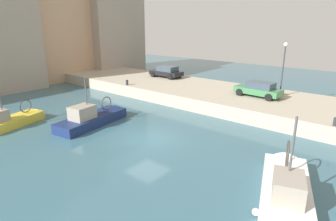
{
  "coord_description": "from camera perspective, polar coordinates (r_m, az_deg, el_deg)",
  "views": [
    {
      "loc": [
        -13.14,
        -12.82,
        7.66
      ],
      "look_at": [
        2.98,
        0.59,
        1.2
      ],
      "focal_mm": 30.51,
      "sensor_mm": 36.0,
      "label": 1
    }
  ],
  "objects": [
    {
      "name": "parked_car_green",
      "position": [
        27.19,
        17.67,
        4.09
      ],
      "size": [
        2.05,
        4.23,
        1.37
      ],
      "color": "#387547",
      "rests_on": "quay_wall"
    },
    {
      "name": "waterfront_building_west",
      "position": [
        43.68,
        -23.07,
        17.27
      ],
      "size": [
        10.99,
        7.85,
        17.47
      ],
      "color": "tan",
      "rests_on": "ground"
    },
    {
      "name": "mooring_bollard_mid",
      "position": [
        31.29,
        -8.19,
        5.55
      ],
      "size": [
        0.28,
        0.28,
        0.55
      ],
      "primitive_type": "cylinder",
      "color": "#2D2D33",
      "rests_on": "quay_wall"
    },
    {
      "name": "mooring_bollard_south",
      "position": [
        21.59,
        30.46,
        -1.97
      ],
      "size": [
        0.28,
        0.28,
        0.55
      ],
      "primitive_type": "cylinder",
      "color": "#2D2D33",
      "rests_on": "quay_wall"
    },
    {
      "name": "fishing_boat_yellow",
      "position": [
        25.36,
        -28.06,
        -2.26
      ],
      "size": [
        5.8,
        2.88,
        4.44
      ],
      "color": "gold",
      "rests_on": "ground"
    },
    {
      "name": "waterfront_building_east_mid",
      "position": [
        47.63,
        -12.43,
        15.35
      ],
      "size": [
        9.29,
        9.03,
        12.97
      ],
      "color": "#A39384",
      "rests_on": "ground"
    },
    {
      "name": "quay_wall",
      "position": [
        28.66,
        11.9,
        2.49
      ],
      "size": [
        9.0,
        56.0,
        1.2
      ],
      "primitive_type": "cube",
      "color": "#ADA08C",
      "rests_on": "ground"
    },
    {
      "name": "quay_streetlamp",
      "position": [
        27.64,
        22.14,
        9.23
      ],
      "size": [
        0.36,
        0.36,
        4.83
      ],
      "color": "#38383D",
      "rests_on": "quay_wall"
    },
    {
      "name": "parked_car_black",
      "position": [
        35.44,
        -0.3,
        7.78
      ],
      "size": [
        2.07,
        4.11,
        1.38
      ],
      "color": "black",
      "rests_on": "quay_wall"
    },
    {
      "name": "fishing_boat_navy",
      "position": [
        23.36,
        -14.35,
        -2.17
      ],
      "size": [
        7.01,
        2.8,
        4.65
      ],
      "color": "navy",
      "rests_on": "ground"
    },
    {
      "name": "fishing_boat_white",
      "position": [
        14.88,
        22.28,
        -14.63
      ],
      "size": [
        7.2,
        4.13,
        5.03
      ],
      "color": "white",
      "rests_on": "ground"
    },
    {
      "name": "water_surface",
      "position": [
        19.89,
        -4.19,
        -5.57
      ],
      "size": [
        80.0,
        80.0,
        0.0
      ],
      "primitive_type": "plane",
      "color": "#386070",
      "rests_on": "ground"
    }
  ]
}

